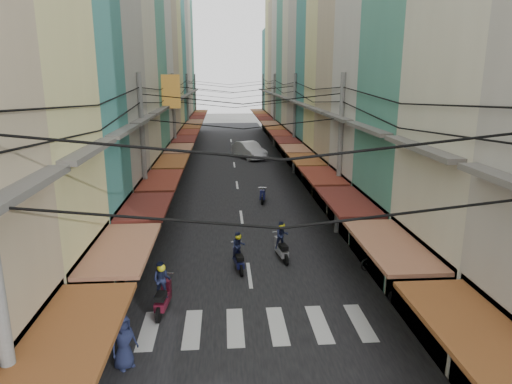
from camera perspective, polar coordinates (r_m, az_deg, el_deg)
name	(u,v)px	position (r m, az deg, el deg)	size (l,w,h in m)	color
ground	(247,257)	(21.07, -1.15, -8.10)	(160.00, 160.00, 0.00)	slate
road	(235,169)	(40.26, -2.66, 2.87)	(10.00, 80.00, 0.02)	black
sidewalk_left	(160,170)	(40.62, -11.87, 2.70)	(3.00, 80.00, 0.06)	gray
sidewalk_right	(308,168)	(40.94, 6.49, 3.01)	(3.00, 80.00, 0.06)	gray
crosswalk	(256,326)	(15.69, 0.05, -16.42)	(7.55, 2.40, 0.01)	silver
building_row_left	(128,51)	(36.70, -15.69, 16.59)	(7.80, 67.67, 23.70)	beige
building_row_right	(338,57)	(36.99, 10.20, 16.29)	(7.80, 68.98, 22.59)	teal
utility_poles	(236,96)	(34.49, -2.55, 11.96)	(10.20, 66.13, 8.20)	gray
white_car	(249,158)	(45.61, -0.85, 4.24)	(5.79, 2.27, 2.04)	white
bicycle	(379,270)	(20.39, 15.17, -9.42)	(0.60, 1.61, 1.11)	black
moving_scooters	(236,252)	(20.21, -2.47, -7.47)	(5.26, 15.91, 1.87)	black
parked_scooters	(358,274)	(18.68, 12.59, -9.93)	(12.56, 14.89, 1.01)	black
pedestrians	(158,222)	(23.04, -12.19, -3.69)	(12.56, 26.48, 2.21)	black
market_umbrella	(497,285)	(15.14, 27.86, -10.20)	(2.36, 2.36, 2.49)	#B2B2B7
traffic_sign	(363,206)	(21.62, 13.28, -1.72)	(0.10, 0.66, 3.01)	gray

